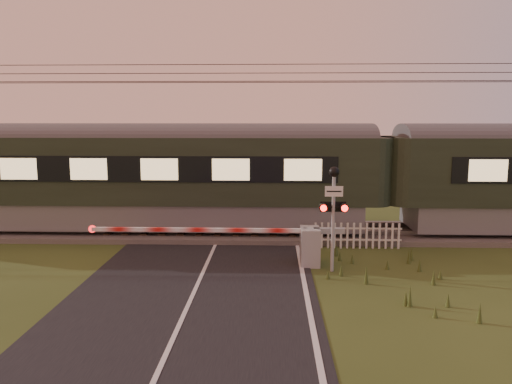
{
  "coord_description": "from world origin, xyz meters",
  "views": [
    {
      "loc": [
        1.92,
        -11.42,
        4.28
      ],
      "look_at": [
        1.42,
        3.2,
        2.07
      ],
      "focal_mm": 35.0,
      "sensor_mm": 36.0,
      "label": 1
    }
  ],
  "objects_px": {
    "crossing_signal": "(334,200)",
    "picket_fence": "(357,236)",
    "boom_gate": "(296,244)",
    "train": "(385,177)"
  },
  "relations": [
    {
      "from": "train",
      "to": "picket_fence",
      "type": "bearing_deg",
      "value": -123.85
    },
    {
      "from": "train",
      "to": "picket_fence",
      "type": "distance_m",
      "value": 2.85
    },
    {
      "from": "boom_gate",
      "to": "crossing_signal",
      "type": "bearing_deg",
      "value": -33.08
    },
    {
      "from": "boom_gate",
      "to": "picket_fence",
      "type": "relative_size",
      "value": 2.57
    },
    {
      "from": "train",
      "to": "picket_fence",
      "type": "height_order",
      "value": "train"
    },
    {
      "from": "train",
      "to": "crossing_signal",
      "type": "bearing_deg",
      "value": -118.35
    },
    {
      "from": "boom_gate",
      "to": "crossing_signal",
      "type": "distance_m",
      "value": 1.82
    },
    {
      "from": "train",
      "to": "picket_fence",
      "type": "relative_size",
      "value": 13.68
    },
    {
      "from": "crossing_signal",
      "to": "picket_fence",
      "type": "distance_m",
      "value": 3.16
    },
    {
      "from": "crossing_signal",
      "to": "picket_fence",
      "type": "bearing_deg",
      "value": 66.24
    }
  ]
}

